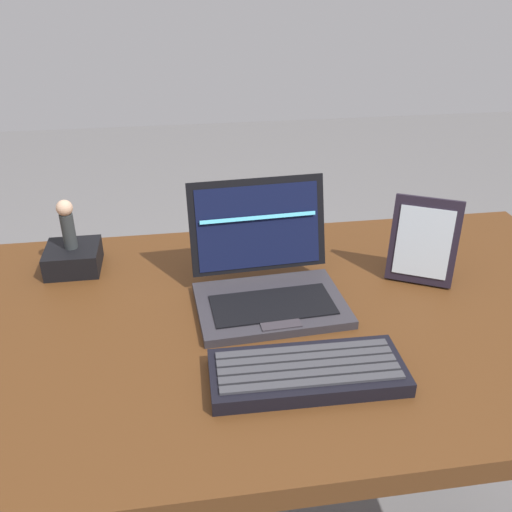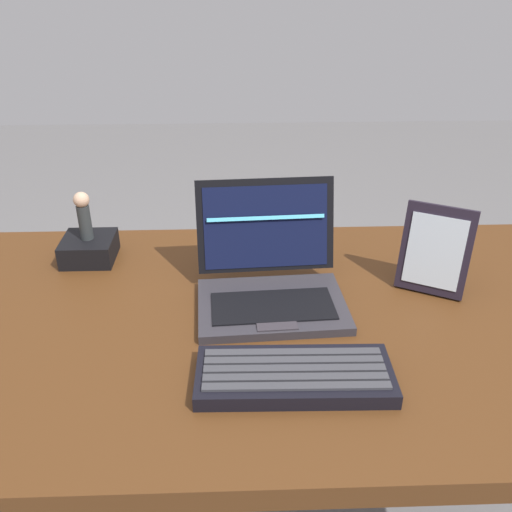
{
  "view_description": "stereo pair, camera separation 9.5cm",
  "coord_description": "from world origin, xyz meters",
  "px_view_note": "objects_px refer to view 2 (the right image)",
  "views": [
    {
      "loc": [
        -0.12,
        -0.82,
        1.29
      ],
      "look_at": [
        0.0,
        0.01,
        0.83
      ],
      "focal_mm": 38.71,
      "sensor_mm": 36.0,
      "label": 1
    },
    {
      "loc": [
        -0.03,
        -0.83,
        1.29
      ],
      "look_at": [
        0.0,
        0.01,
        0.83
      ],
      "focal_mm": 38.71,
      "sensor_mm": 36.0,
      "label": 2
    }
  ],
  "objects_px": {
    "external_keyboard": "(294,375)",
    "figurine_stand": "(89,249)",
    "laptop_front": "(270,280)",
    "photo_frame": "(435,251)",
    "figurine": "(83,214)"
  },
  "relations": [
    {
      "from": "external_keyboard",
      "to": "figurine_stand",
      "type": "bearing_deg",
      "value": 134.5
    },
    {
      "from": "laptop_front",
      "to": "external_keyboard",
      "type": "bearing_deg",
      "value": -84.12
    },
    {
      "from": "laptop_front",
      "to": "photo_frame",
      "type": "xyz_separation_m",
      "value": [
        0.31,
        0.02,
        0.04
      ]
    },
    {
      "from": "laptop_front",
      "to": "figurine_stand",
      "type": "distance_m",
      "value": 0.42
    },
    {
      "from": "laptop_front",
      "to": "external_keyboard",
      "type": "xyz_separation_m",
      "value": [
        0.02,
        -0.23,
        -0.03
      ]
    },
    {
      "from": "figurine_stand",
      "to": "figurine",
      "type": "xyz_separation_m",
      "value": [
        0.0,
        0.0,
        0.08
      ]
    },
    {
      "from": "laptop_front",
      "to": "external_keyboard",
      "type": "distance_m",
      "value": 0.24
    },
    {
      "from": "figurine_stand",
      "to": "figurine",
      "type": "height_order",
      "value": "figurine"
    },
    {
      "from": "photo_frame",
      "to": "external_keyboard",
      "type": "bearing_deg",
      "value": -138.33
    },
    {
      "from": "laptop_front",
      "to": "figurine_stand",
      "type": "xyz_separation_m",
      "value": [
        -0.38,
        0.18,
        -0.02
      ]
    },
    {
      "from": "figurine_stand",
      "to": "figurine",
      "type": "bearing_deg",
      "value": 90.0
    },
    {
      "from": "photo_frame",
      "to": "figurine",
      "type": "bearing_deg",
      "value": 167.71
    },
    {
      "from": "photo_frame",
      "to": "figurine",
      "type": "relative_size",
      "value": 1.65
    },
    {
      "from": "photo_frame",
      "to": "figurine_stand",
      "type": "relative_size",
      "value": 1.6
    },
    {
      "from": "laptop_front",
      "to": "photo_frame",
      "type": "bearing_deg",
      "value": 4.49
    }
  ]
}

